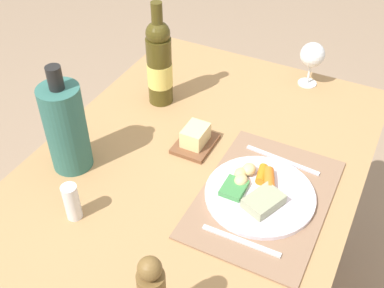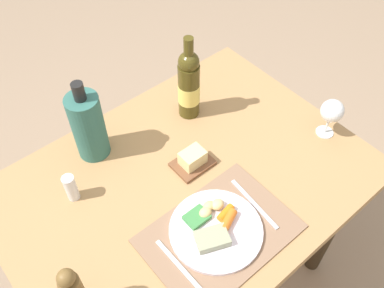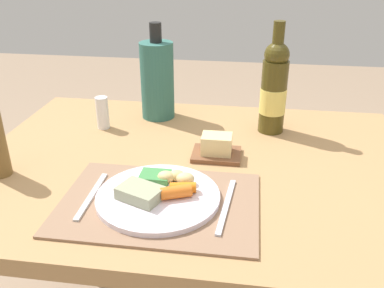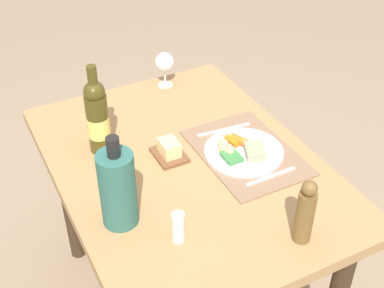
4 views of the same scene
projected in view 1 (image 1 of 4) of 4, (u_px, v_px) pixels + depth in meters
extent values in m
cube|color=#AB8152|center=(198.00, 167.00, 1.31)|extent=(1.17, 0.85, 0.04)
cylinder|color=#372919|center=(333.00, 189.00, 1.78)|extent=(0.07, 0.07, 0.73)
cylinder|color=#372919|center=(178.00, 138.00, 2.01)|extent=(0.07, 0.07, 0.73)
cube|color=#8D6B51|center=(264.00, 198.00, 1.19)|extent=(0.44, 0.31, 0.01)
cylinder|color=silver|center=(260.00, 195.00, 1.19)|extent=(0.28, 0.28, 0.01)
cube|color=#999F7D|center=(264.00, 201.00, 1.14)|extent=(0.11, 0.10, 0.03)
cylinder|color=orange|center=(269.00, 179.00, 1.20)|extent=(0.07, 0.05, 0.03)
cylinder|color=orange|center=(262.00, 174.00, 1.22)|extent=(0.06, 0.03, 0.02)
ellipsoid|color=#D7C380|center=(241.00, 180.00, 1.20)|extent=(0.04, 0.03, 0.03)
ellipsoid|color=#D3BD76|center=(240.00, 173.00, 1.22)|extent=(0.04, 0.03, 0.03)
ellipsoid|color=#D6BF81|center=(249.00, 169.00, 1.23)|extent=(0.04, 0.04, 0.03)
cube|color=#3F8946|center=(234.00, 188.00, 1.19)|extent=(0.07, 0.06, 0.02)
cube|color=silver|center=(241.00, 241.00, 1.08)|extent=(0.02, 0.19, 0.00)
cube|color=silver|center=(282.00, 160.00, 1.29)|extent=(0.03, 0.21, 0.00)
cylinder|color=#30665C|center=(66.00, 129.00, 1.21)|extent=(0.11, 0.11, 0.25)
cylinder|color=black|center=(55.00, 78.00, 1.11)|extent=(0.04, 0.04, 0.06)
sphere|color=brown|center=(150.00, 269.00, 0.81)|extent=(0.04, 0.04, 0.04)
cube|color=brown|center=(195.00, 144.00, 1.35)|extent=(0.13, 0.10, 0.01)
cube|color=#F2D791|center=(195.00, 135.00, 1.33)|extent=(0.08, 0.06, 0.05)
cylinder|color=white|center=(307.00, 83.00, 1.59)|extent=(0.06, 0.06, 0.00)
cylinder|color=white|center=(309.00, 74.00, 1.56)|extent=(0.01, 0.01, 0.07)
sphere|color=white|center=(313.00, 55.00, 1.52)|extent=(0.08, 0.08, 0.08)
cylinder|color=#473D15|center=(160.00, 71.00, 1.45)|extent=(0.08, 0.08, 0.22)
sphere|color=#473D15|center=(158.00, 33.00, 1.36)|extent=(0.07, 0.07, 0.07)
cylinder|color=#473D15|center=(157.00, 17.00, 1.33)|extent=(0.03, 0.03, 0.09)
cylinder|color=#F1DA68|center=(160.00, 74.00, 1.45)|extent=(0.08, 0.08, 0.08)
cylinder|color=white|center=(72.00, 202.00, 1.12)|extent=(0.04, 0.04, 0.10)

